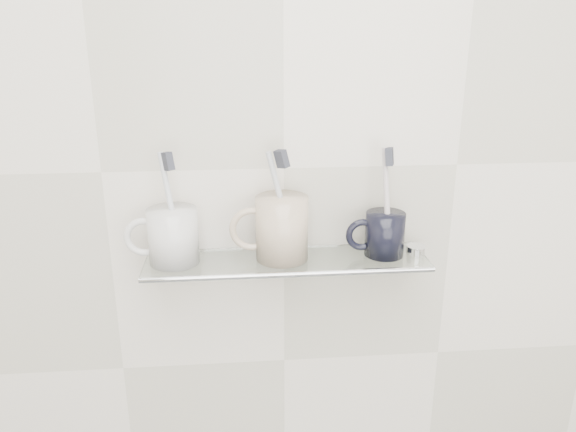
{
  "coord_description": "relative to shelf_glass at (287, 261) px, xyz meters",
  "views": [
    {
      "loc": [
        -0.08,
        0.13,
        1.5
      ],
      "look_at": [
        0.0,
        1.04,
        1.18
      ],
      "focal_mm": 35.0,
      "sensor_mm": 36.0,
      "label": 1
    }
  ],
  "objects": [
    {
      "name": "bristles_right",
      "position": [
        0.18,
        0.0,
        0.19
      ],
      "size": [
        0.02,
        0.03,
        0.03
      ],
      "primitive_type": "cube",
      "rotation": [
        -0.07,
        -0.11,
        -0.36
      ],
      "color": "#30323C",
      "rests_on": "toothbrush_right"
    },
    {
      "name": "bristles_center",
      "position": [
        -0.01,
        0.0,
        0.19
      ],
      "size": [
        0.03,
        0.03,
        0.03
      ],
      "primitive_type": "cube",
      "rotation": [
        -0.16,
        -0.18,
        0.62
      ],
      "color": "#30323C",
      "rests_on": "toothbrush_center"
    },
    {
      "name": "mug_right_handle",
      "position": [
        0.14,
        0.0,
        0.04
      ],
      "size": [
        0.06,
        0.01,
        0.06
      ],
      "primitive_type": "torus",
      "rotation": [
        1.57,
        0.0,
        0.0
      ],
      "color": "black",
      "rests_on": "mug_right"
    },
    {
      "name": "mug_right",
      "position": [
        0.18,
        0.0,
        0.04
      ],
      "size": [
        0.09,
        0.09,
        0.08
      ],
      "primitive_type": "cylinder",
      "rotation": [
        0.0,
        0.0,
        0.32
      ],
      "color": "black",
      "rests_on": "shelf_glass"
    },
    {
      "name": "mug_center",
      "position": [
        -0.01,
        0.0,
        0.06
      ],
      "size": [
        0.12,
        0.12,
        0.11
      ],
      "primitive_type": "cylinder",
      "rotation": [
        0.0,
        0.0,
        -0.41
      ],
      "color": "beige",
      "rests_on": "shelf_glass"
    },
    {
      "name": "wall_back",
      "position": [
        0.0,
        0.06,
        0.15
      ],
      "size": [
        2.5,
        0.0,
        2.5
      ],
      "primitive_type": "plane",
      "rotation": [
        1.57,
        0.0,
        0.0
      ],
      "color": "silver",
      "rests_on": "ground"
    },
    {
      "name": "toothbrush_center",
      "position": [
        -0.01,
        0.0,
        0.1
      ],
      "size": [
        0.06,
        0.02,
        0.19
      ],
      "primitive_type": "cylinder",
      "rotation": [
        -0.16,
        -0.18,
        0.62
      ],
      "color": "#B0B5B9",
      "rests_on": "mug_center"
    },
    {
      "name": "mug_center_handle",
      "position": [
        -0.06,
        0.0,
        0.06
      ],
      "size": [
        0.08,
        0.01,
        0.08
      ],
      "primitive_type": "torus",
      "rotation": [
        1.57,
        0.0,
        0.0
      ],
      "color": "beige",
      "rests_on": "mug_center"
    },
    {
      "name": "shelf_rail",
      "position": [
        0.0,
        -0.06,
        0.0
      ],
      "size": [
        0.5,
        0.01,
        0.01
      ],
      "primitive_type": "cylinder",
      "rotation": [
        0.0,
        1.57,
        0.0
      ],
      "color": "silver",
      "rests_on": "shelf_glass"
    },
    {
      "name": "mug_left_handle",
      "position": [
        -0.25,
        0.0,
        0.05
      ],
      "size": [
        0.07,
        0.01,
        0.07
      ],
      "primitive_type": "torus",
      "rotation": [
        1.57,
        0.0,
        0.0
      ],
      "color": "white",
      "rests_on": "mug_left"
    },
    {
      "name": "toothbrush_right",
      "position": [
        0.18,
        0.0,
        0.1
      ],
      "size": [
        0.03,
        0.03,
        0.19
      ],
      "primitive_type": "cylinder",
      "rotation": [
        -0.07,
        -0.11,
        -0.36
      ],
      "color": "beige",
      "rests_on": "mug_right"
    },
    {
      "name": "bracket_right",
      "position": [
        0.21,
        0.05,
        -0.01
      ],
      "size": [
        0.02,
        0.03,
        0.02
      ],
      "primitive_type": "cylinder",
      "rotation": [
        1.57,
        0.0,
        0.0
      ],
      "color": "silver",
      "rests_on": "wall_back"
    },
    {
      "name": "mug_left",
      "position": [
        -0.2,
        0.0,
        0.05
      ],
      "size": [
        0.1,
        0.1,
        0.1
      ],
      "primitive_type": "cylinder",
      "rotation": [
        0.0,
        0.0,
        -0.12
      ],
      "color": "white",
      "rests_on": "shelf_glass"
    },
    {
      "name": "bristles_left",
      "position": [
        -0.2,
        0.0,
        0.19
      ],
      "size": [
        0.03,
        0.03,
        0.03
      ],
      "primitive_type": "cube",
      "rotation": [
        -0.18,
        -0.06,
        0.53
      ],
      "color": "#30323C",
      "rests_on": "toothbrush_left"
    },
    {
      "name": "bracket_left",
      "position": [
        -0.21,
        0.05,
        -0.01
      ],
      "size": [
        0.02,
        0.03,
        0.02
      ],
      "primitive_type": "cylinder",
      "rotation": [
        1.57,
        0.0,
        0.0
      ],
      "color": "silver",
      "rests_on": "wall_back"
    },
    {
      "name": "shelf_glass",
      "position": [
        0.0,
        0.0,
        0.0
      ],
      "size": [
        0.5,
        0.12,
        0.01
      ],
      "primitive_type": "cube",
      "color": "silver",
      "rests_on": "wall_back"
    },
    {
      "name": "toothbrush_left",
      "position": [
        -0.2,
        0.0,
        0.1
      ],
      "size": [
        0.04,
        0.04,
        0.19
      ],
      "primitive_type": "cylinder",
      "rotation": [
        -0.18,
        -0.06,
        0.53
      ],
      "color": "silver",
      "rests_on": "mug_left"
    },
    {
      "name": "chrome_cap",
      "position": [
        0.24,
        0.0,
        0.01
      ],
      "size": [
        0.04,
        0.04,
        0.01
      ],
      "primitive_type": "cylinder",
      "color": "silver",
      "rests_on": "shelf_glass"
    }
  ]
}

